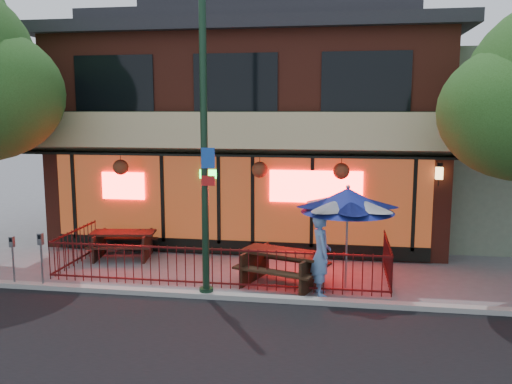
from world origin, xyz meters
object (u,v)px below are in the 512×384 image
picnic_table_left (123,241)px  parking_meter_near (41,251)px  picnic_table_right (283,263)px  pedestrian (321,254)px  parking_meter_far (13,253)px  patio_umbrella (348,200)px  street_light (204,160)px

picnic_table_left → parking_meter_near: (-0.84, -2.88, 0.41)m
picnic_table_left → picnic_table_right: 5.10m
pedestrian → parking_meter_far: size_ratio=1.55×
picnic_table_left → patio_umbrella: (6.33, -1.70, 1.63)m
parking_meter_far → patio_umbrella: bearing=8.5°
street_light → picnic_table_right: (1.64, 1.10, -2.59)m
picnic_table_right → street_light: bearing=-146.1°
patio_umbrella → pedestrian: size_ratio=1.30×
picnic_table_right → parking_meter_far: bearing=-169.5°
picnic_table_left → pedestrian: bearing=-21.8°
pedestrian → picnic_table_right: bearing=44.6°
pedestrian → parking_meter_near: 6.61m
street_light → patio_umbrella: bearing=19.2°
parking_meter_near → street_light: bearing=1.1°
picnic_table_left → patio_umbrella: 6.75m
parking_meter_near → parking_meter_far: 0.75m
street_light → parking_meter_near: bearing=-178.9°
picnic_table_right → patio_umbrella: bearing=0.0°
picnic_table_left → patio_umbrella: size_ratio=0.79×
picnic_table_left → patio_umbrella: patio_umbrella is taller
street_light → parking_meter_far: size_ratio=5.61×
picnic_table_left → parking_meter_far: bearing=-118.8°
patio_umbrella → parking_meter_far: size_ratio=2.01×
street_light → patio_umbrella: (3.16, 1.10, -1.01)m
pedestrian → parking_meter_near: pedestrian is taller
picnic_table_right → pedestrian: bearing=-32.5°
parking_meter_near → parking_meter_far: parking_meter_near is taller
parking_meter_far → parking_meter_near: bearing=-0.0°
picnic_table_left → parking_meter_near: 3.03m
picnic_table_left → parking_meter_far: (-1.58, -2.88, 0.34)m
picnic_table_left → parking_meter_far: 3.30m
street_light → parking_meter_near: 4.58m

